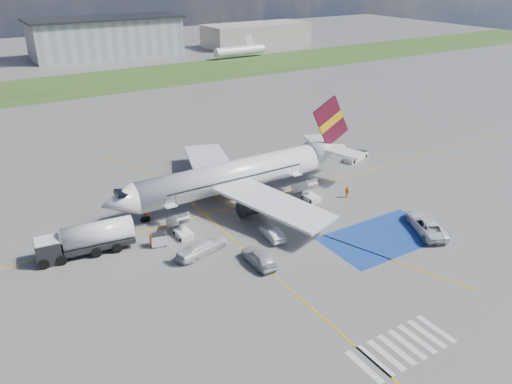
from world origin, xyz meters
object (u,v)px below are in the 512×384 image
fuel_tanker (87,241)px  car_silver_a (259,257)px  van_white_b (202,245)px  gpu_cart (159,240)px  belt_loader (356,157)px  van_white_a (426,222)px  car_silver_b (272,233)px  airliner (241,174)px

fuel_tanker → car_silver_a: size_ratio=2.08×
fuel_tanker → van_white_b: (10.66, -6.56, -0.48)m
gpu_cart → belt_loader: belt_loader is taller
gpu_cart → belt_loader: (37.11, 8.64, -0.26)m
van_white_a → van_white_b: 26.36m
fuel_tanker → car_silver_b: (18.82, -7.91, -0.77)m
airliner → fuel_tanker: (-21.40, -3.53, -1.94)m
car_silver_a → van_white_a: bearing=168.8°
fuel_tanker → gpu_cart: bearing=-13.2°
airliner → fuel_tanker: 21.77m
airliner → car_silver_a: bearing=-113.7°
gpu_cart → car_silver_b: size_ratio=0.47×
airliner → van_white_b: airliner is taller
fuel_tanker → belt_loader: 44.77m
car_silver_b → belt_loader: bearing=-144.8°
fuel_tanker → van_white_a: (35.28, -15.96, -0.34)m
car_silver_a → van_white_b: van_white_b is taller
airliner → van_white_a: airliner is taller
gpu_cart → car_silver_b: bearing=-12.5°
fuel_tanker → van_white_b: 12.53m
van_white_a → van_white_b: (-24.62, 9.40, -0.15)m
airliner → car_silver_a: (-6.67, -15.21, -2.54)m
car_silver_a → airliner: bearing=-113.1°
airliner → van_white_b: bearing=-136.8°
fuel_tanker → belt_loader: size_ratio=1.88×
airliner → belt_loader: size_ratio=6.67×
gpu_cart → van_white_b: van_white_b is taller
gpu_cart → van_white_a: size_ratio=0.33×
car_silver_b → van_white_b: 8.28m
belt_loader → van_white_b: bearing=-176.2°
van_white_a → airliner: bearing=-28.3°
fuel_tanker → car_silver_a: bearing=-32.0°
fuel_tanker → car_silver_a: fuel_tanker is taller
gpu_cart → van_white_b: bearing=-37.1°
airliner → van_white_b: (-10.74, -10.09, -2.42)m
gpu_cart → van_white_b: size_ratio=0.39×
airliner → car_silver_b: airliner is taller
fuel_tanker → car_silver_b: size_ratio=2.51×
van_white_b → car_silver_b: bearing=-114.7°
car_silver_a → van_white_a: 21.00m
car_silver_a → van_white_b: (-4.06, 5.12, 0.12)m
belt_loader → car_silver_b: 29.10m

